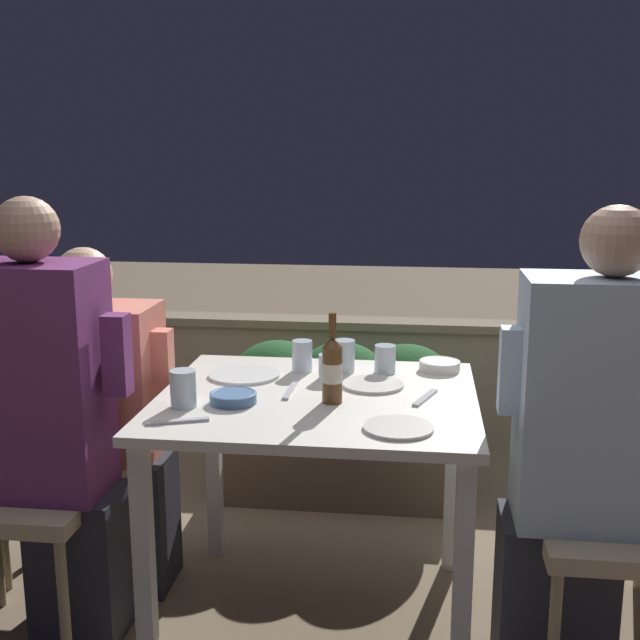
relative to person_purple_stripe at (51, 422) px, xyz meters
The scene contains 23 objects.
ground_plane 1.06m from the person_purple_stripe, 10.81° to the left, with size 16.00×16.00×0.00m, color #847056.
parapet_wall 2.00m from the person_purple_stripe, 66.37° to the left, with size 9.00×0.18×0.64m.
dining_table 0.80m from the person_purple_stripe, 10.81° to the left, with size 0.96×0.86×0.76m.
planter_hedge 1.38m from the person_purple_stripe, 55.11° to the left, with size 1.01×0.47×0.69m.
person_purple_stripe is the anchor object (origin of this frame).
chair_left_far 0.37m from the person_purple_stripe, 119.82° to the left, with size 0.47×0.46×0.92m.
person_coral_top 0.32m from the person_purple_stripe, 83.07° to the left, with size 0.51×0.26×1.18m.
person_blue_shirt 1.57m from the person_purple_stripe, ahead, with size 0.51×0.26×1.35m.
chair_right_far 1.80m from the person_purple_stripe, ahead, with size 0.47×0.46×0.92m.
beer_bottle 0.86m from the person_purple_stripe, ahead, with size 0.06×0.06×0.27m.
plate_0 1.05m from the person_purple_stripe, ahead, with size 0.19×0.19×0.01m.
plate_1 0.99m from the person_purple_stripe, 15.55° to the left, with size 0.20×0.20×0.01m.
plate_2 0.62m from the person_purple_stripe, 31.97° to the left, with size 0.24×0.24×0.01m.
bowl_0 0.56m from the person_purple_stripe, ahead, with size 0.14×0.14×0.03m.
bowl_1 1.26m from the person_purple_stripe, 22.35° to the left, with size 0.14×0.14×0.03m.
glass_cup_0 0.44m from the person_purple_stripe, ahead, with size 0.08×0.08×0.11m.
glass_cup_1 0.95m from the person_purple_stripe, 26.55° to the left, with size 0.07×0.07×0.11m.
glass_cup_2 0.82m from the person_purple_stripe, 30.11° to the left, with size 0.07×0.07×0.11m.
glass_cup_3 1.08m from the person_purple_stripe, 23.36° to the left, with size 0.07×0.07×0.09m.
glass_cup_4 0.88m from the person_purple_stripe, 22.44° to the left, with size 0.07×0.07×0.08m.
fork_0 0.73m from the person_purple_stripe, 13.58° to the left, with size 0.02×0.17×0.01m.
fork_1 0.47m from the person_purple_stripe, 18.41° to the right, with size 0.17×0.08×0.01m.
fork_2 1.13m from the person_purple_stripe, ahead, with size 0.08×0.17×0.01m.
Camera 1 is at (0.30, -2.32, 1.49)m, focal length 45.00 mm.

